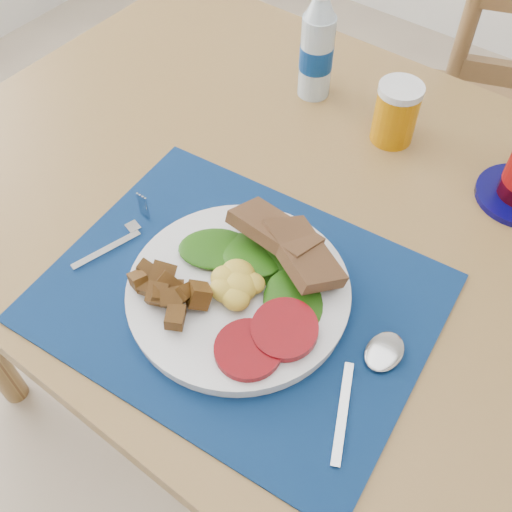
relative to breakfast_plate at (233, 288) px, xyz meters
The scene contains 8 objects.
ground 0.78m from the breakfast_plate, ahead, with size 4.00×4.00×0.00m, color gray.
table 0.24m from the breakfast_plate, 78.38° to the left, with size 1.40×0.90×0.75m.
placemat 0.02m from the breakfast_plate, 35.68° to the left, with size 0.52×0.41×0.00m, color black.
breakfast_plate is the anchor object (origin of this frame).
fork 0.20m from the breakfast_plate, behind, with size 0.04×0.16×0.00m.
spoon 0.21m from the breakfast_plate, ahead, with size 0.07×0.20×0.01m.
water_bottle 0.49m from the breakfast_plate, 110.18° to the left, with size 0.06×0.06×0.20m.
juice_glass 0.43m from the breakfast_plate, 88.46° to the left, with size 0.07×0.07×0.10m, color #B97004.
Camera 1 is at (0.26, -0.36, 1.44)m, focal length 42.00 mm.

